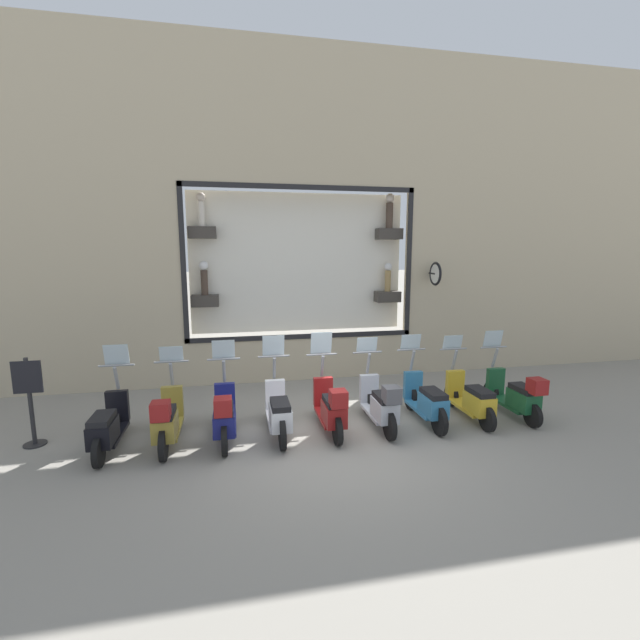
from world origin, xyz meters
name	(u,v)px	position (x,y,z in m)	size (l,w,h in m)	color
ground_plane	(333,436)	(0.00, 0.00, 0.00)	(120.00, 120.00, 0.00)	gray
building_facade	(300,216)	(3.60, 0.00, 4.10)	(1.22, 36.00, 8.06)	tan
scooter_green_0	(516,395)	(0.12, -3.75, 0.46)	(1.79, 0.60, 1.59)	black
scooter_yellow_1	(471,399)	(0.18, -2.81, 0.42)	(1.79, 0.61, 1.53)	black
scooter_teal_2	(426,401)	(0.19, -1.87, 0.44)	(1.81, 0.60, 1.58)	black
scooter_silver_3	(381,404)	(0.13, -0.93, 0.47)	(1.80, 0.60, 1.56)	black
scooter_red_4	(331,408)	(0.13, 0.01, 0.48)	(1.80, 0.61, 1.70)	black
scooter_white_5	(279,412)	(0.19, 0.95, 0.44)	(1.81, 0.60, 1.67)	black
scooter_navy_6	(224,416)	(0.13, 1.89, 0.48)	(1.80, 0.61, 1.62)	black
scooter_olive_7	(167,420)	(0.13, 2.83, 0.47)	(1.80, 0.61, 1.55)	black
scooter_black_8	(108,426)	(0.19, 3.76, 0.42)	(1.79, 0.60, 1.62)	black
shop_sign_post	(30,399)	(0.65, 5.07, 0.82)	(0.36, 0.45, 1.53)	#232326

